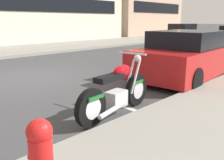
{
  "coord_description": "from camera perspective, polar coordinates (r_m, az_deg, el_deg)",
  "views": [
    {
      "loc": [
        -3.63,
        -7.06,
        1.74
      ],
      "look_at": [
        -0.22,
        -3.78,
        0.59
      ],
      "focal_mm": 39.38,
      "sensor_mm": 36.0,
      "label": 1
    }
  ],
  "objects": [
    {
      "name": "car_opposite_curb",
      "position": [
        22.63,
        15.78,
        10.47
      ],
      "size": [
        4.46,
        1.87,
        1.48
      ],
      "rotation": [
        0.0,
        0.0,
        3.15
      ],
      "color": "#AD1919",
      "rests_on": "ground"
    },
    {
      "name": "ground_plane",
      "position": [
        8.13,
        -18.47,
        0.55
      ],
      "size": [
        260.0,
        260.0,
        0.0
      ],
      "primitive_type": "plane",
      "color": "#3D3D3F"
    },
    {
      "name": "parked_car_at_intersection",
      "position": [
        7.9,
        17.14,
        5.37
      ],
      "size": [
        4.23,
        2.02,
        1.45
      ],
      "rotation": [
        0.0,
        0.0,
        0.05
      ],
      "color": "#AD1919",
      "rests_on": "ground"
    },
    {
      "name": "parking_stall_stripe",
      "position": [
        5.21,
        1.37,
        -5.82
      ],
      "size": [
        0.12,
        2.2,
        0.01
      ],
      "primitive_type": "cube",
      "color": "silver",
      "rests_on": "ground"
    },
    {
      "name": "fire_hydrant",
      "position": [
        2.45,
        -16.13,
        -16.35
      ],
      "size": [
        0.24,
        0.36,
        0.75
      ],
      "color": "red",
      "rests_on": "sidewalk_near_curb"
    },
    {
      "name": "parked_motorcycle",
      "position": [
        4.59,
        1.19,
        -2.86
      ],
      "size": [
        2.07,
        0.62,
        1.13
      ],
      "rotation": [
        0.0,
        0.0,
        0.11
      ],
      "color": "black",
      "rests_on": "ground"
    },
    {
      "name": "sidewalk_far_curb",
      "position": [
        20.98,
        2.25,
        9.05
      ],
      "size": [
        120.0,
        5.0,
        0.14
      ],
      "primitive_type": "cube",
      "color": "gray",
      "rests_on": "ground"
    }
  ]
}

